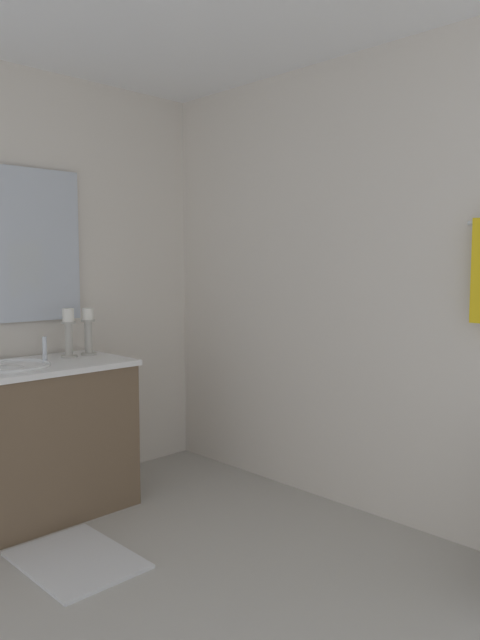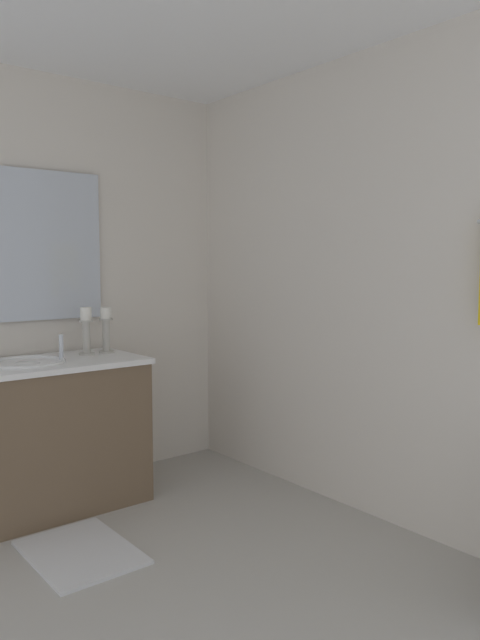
# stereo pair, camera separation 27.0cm
# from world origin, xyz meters

# --- Properties ---
(floor) EXTENTS (3.11, 2.91, 0.02)m
(floor) POSITION_xyz_m (0.00, 0.00, -0.01)
(floor) COLOR #B2ADA3
(floor) RESTS_ON ground
(wall_back) EXTENTS (3.11, 0.04, 2.45)m
(wall_back) POSITION_xyz_m (0.00, 1.45, 1.23)
(wall_back) COLOR silver
(wall_back) RESTS_ON ground
(vanity_cabinet) EXTENTS (0.58, 1.24, 0.82)m
(vanity_cabinet) POSITION_xyz_m (-1.23, 0.03, 0.41)
(vanity_cabinet) COLOR brown
(vanity_cabinet) RESTS_ON ground
(sink_basin) EXTENTS (0.40, 0.40, 0.24)m
(sink_basin) POSITION_xyz_m (-1.23, 0.03, 0.78)
(sink_basin) COLOR white
(sink_basin) RESTS_ON vanity_cabinet
(candle_holder_tall) EXTENTS (0.09, 0.09, 0.27)m
(candle_holder_tall) POSITION_xyz_m (-1.31, 0.53, 0.96)
(candle_holder_tall) COLOR #B7B2A5
(candle_holder_tall) RESTS_ON vanity_cabinet
(candle_holder_short) EXTENTS (0.09, 0.09, 0.28)m
(candle_holder_short) POSITION_xyz_m (-1.30, 0.40, 0.97)
(candle_holder_short) COLOR #B7B2A5
(candle_holder_short) RESTS_ON vanity_cabinet
(bath_mat) EXTENTS (0.60, 0.44, 0.02)m
(bath_mat) POSITION_xyz_m (-0.60, 0.03, 0.01)
(bath_mat) COLOR silver
(bath_mat) RESTS_ON ground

